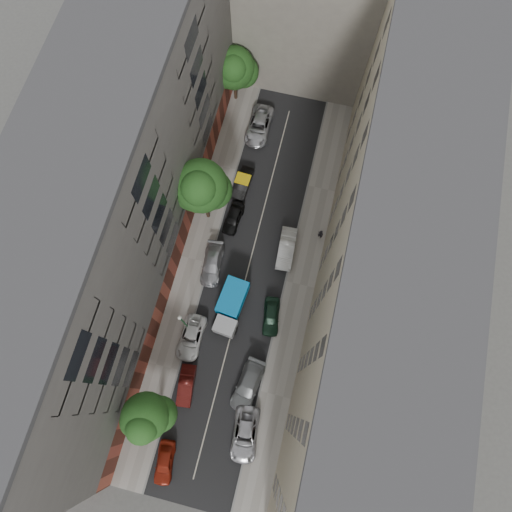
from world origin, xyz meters
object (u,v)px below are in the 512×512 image
(car_left_5, at_px, (243,183))
(car_right_0, at_px, (245,434))
(car_left_2, at_px, (191,338))
(tree_mid, at_px, (202,188))
(lamp_post, at_px, (183,321))
(car_right_1, at_px, (248,385))
(car_left_1, at_px, (186,385))
(tarp_truck, at_px, (231,306))
(car_right_2, at_px, (271,316))
(car_left_3, at_px, (212,264))
(tree_far, at_px, (235,70))
(tree_near, at_px, (146,418))
(car_left_6, at_px, (259,126))
(car_left_0, at_px, (164,463))
(pedestrian, at_px, (321,234))
(car_right_3, at_px, (286,248))
(car_left_4, at_px, (233,218))

(car_left_5, relative_size, car_right_0, 0.78)
(car_left_2, bearing_deg, tree_mid, 98.28)
(lamp_post, bearing_deg, car_right_1, -29.25)
(car_left_1, bearing_deg, tarp_truck, 67.98)
(car_right_2, height_order, tree_mid, tree_mid)
(car_left_3, bearing_deg, tree_far, 92.27)
(tree_mid, bearing_deg, car_left_5, 59.52)
(tarp_truck, distance_m, tree_near, 12.64)
(car_left_3, bearing_deg, car_left_6, 81.87)
(car_left_5, height_order, car_left_6, car_left_6)
(tree_near, bearing_deg, car_left_0, -64.58)
(tarp_truck, relative_size, car_left_2, 1.23)
(car_right_2, distance_m, tree_near, 14.71)
(tree_far, distance_m, pedestrian, 19.61)
(tarp_truck, bearing_deg, car_right_1, -56.82)
(car_right_3, bearing_deg, car_right_2, -92.60)
(pedestrian, bearing_deg, lamp_post, 64.00)
(car_left_0, relative_size, car_left_3, 0.81)
(car_left_4, bearing_deg, tarp_truck, -71.19)
(car_left_5, relative_size, tree_far, 0.54)
(car_left_4, bearing_deg, car_right_0, -66.95)
(car_left_1, xyz_separation_m, car_left_6, (0.00, 28.79, 0.11))
(car_left_6, bearing_deg, car_left_4, -90.07)
(tree_near, bearing_deg, car_right_3, 67.16)
(car_left_1, relative_size, car_right_0, 0.78)
(pedestrian, bearing_deg, car_left_0, 83.99)
(tarp_truck, distance_m, tree_mid, 11.62)
(car_left_0, height_order, tree_near, tree_near)
(car_left_0, distance_m, car_left_2, 11.23)
(car_left_4, distance_m, lamp_post, 12.54)
(car_right_2, relative_size, tree_near, 0.51)
(car_left_6, height_order, pedestrian, pedestrian)
(car_left_1, xyz_separation_m, lamp_post, (-1.40, 5.31, 3.10))
(tree_near, bearing_deg, tree_far, 92.92)
(tree_near, xyz_separation_m, tree_far, (-1.80, 35.30, -0.45))
(car_left_0, xyz_separation_m, pedestrian, (9.20, 24.50, 0.31))
(car_left_1, relative_size, lamp_post, 0.68)
(car_left_2, bearing_deg, car_left_1, -79.52)
(car_left_3, relative_size, tree_far, 0.65)
(car_right_2, xyz_separation_m, tree_near, (-7.93, -11.45, 4.75))
(car_left_6, distance_m, lamp_post, 23.71)
(lamp_post, bearing_deg, car_left_4, 83.38)
(tarp_truck, height_order, car_right_3, tarp_truck)
(car_right_3, relative_size, pedestrian, 2.80)
(car_left_4, distance_m, car_right_3, 6.45)
(tree_far, distance_m, lamp_post, 26.88)
(car_left_2, xyz_separation_m, tree_mid, (-1.81, 12.69, 6.35))
(tarp_truck, bearing_deg, tree_mid, 124.55)
(car_left_3, distance_m, lamp_post, 7.37)
(car_right_3, bearing_deg, tree_mid, 165.81)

